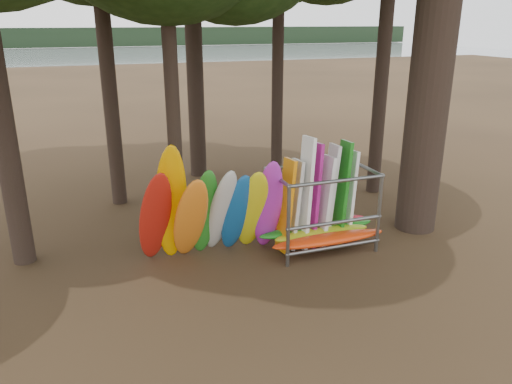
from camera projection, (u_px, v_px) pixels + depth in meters
name	position (u px, v px, depth m)	size (l,w,h in m)	color
ground	(272.00, 268.00, 11.79)	(120.00, 120.00, 0.00)	#47331E
lake	(105.00, 65.00, 65.19)	(160.00, 160.00, 0.00)	gray
far_shore	(89.00, 37.00, 109.03)	(160.00, 4.00, 4.00)	black
kayak_row	(212.00, 212.00, 11.80)	(3.61, 1.91, 3.18)	#B51B10
storage_rack	(320.00, 211.00, 12.65)	(3.21, 1.57, 2.89)	slate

